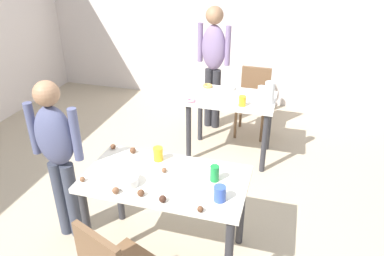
% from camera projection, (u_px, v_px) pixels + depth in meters
% --- Properties ---
extents(ground_plane, '(6.40, 6.40, 0.00)m').
position_uv_depth(ground_plane, '(179.00, 235.00, 3.25)').
color(ground_plane, tan).
extents(wall_back, '(6.40, 0.10, 2.60)m').
position_uv_depth(wall_back, '(244.00, 18.00, 5.39)').
color(wall_back, silver).
rests_on(wall_back, ground_plane).
extents(dining_table_near, '(1.22, 0.66, 0.75)m').
position_uv_depth(dining_table_near, '(166.00, 189.00, 2.79)').
color(dining_table_near, silver).
rests_on(dining_table_near, ground_plane).
extents(dining_table_far, '(0.98, 0.64, 0.75)m').
position_uv_depth(dining_table_far, '(231.00, 107.00, 4.19)').
color(dining_table_far, white).
rests_on(dining_table_far, ground_plane).
extents(chair_far_table, '(0.41, 0.41, 0.87)m').
position_uv_depth(chair_far_table, '(254.00, 97.00, 4.78)').
color(chair_far_table, brown).
rests_on(chair_far_table, ground_plane).
extents(person_girl_near, '(0.45, 0.20, 1.43)m').
position_uv_depth(person_girl_near, '(57.00, 150.00, 2.90)').
color(person_girl_near, '#383D4C').
rests_on(person_girl_near, ground_plane).
extents(person_adult_far, '(0.46, 0.26, 1.62)m').
position_uv_depth(person_adult_far, '(213.00, 57.00, 4.71)').
color(person_adult_far, '#28282D').
rests_on(person_adult_far, ground_plane).
extents(mixing_bowl, '(0.17, 0.17, 0.07)m').
position_uv_depth(mixing_bowl, '(127.00, 180.00, 2.64)').
color(mixing_bowl, white).
rests_on(mixing_bowl, dining_table_near).
extents(soda_can, '(0.07, 0.07, 0.12)m').
position_uv_depth(soda_can, '(215.00, 173.00, 2.67)').
color(soda_can, '#198438').
rests_on(soda_can, dining_table_near).
extents(fork_near, '(0.17, 0.02, 0.01)m').
position_uv_depth(fork_near, '(215.00, 167.00, 2.85)').
color(fork_near, silver).
rests_on(fork_near, dining_table_near).
extents(cup_near_0, '(0.08, 0.08, 0.11)m').
position_uv_depth(cup_near_0, '(158.00, 154.00, 2.93)').
color(cup_near_0, yellow).
rests_on(cup_near_0, dining_table_near).
extents(cup_near_1, '(0.08, 0.08, 0.11)m').
position_uv_depth(cup_near_1, '(220.00, 194.00, 2.47)').
color(cup_near_1, '#3351B2').
rests_on(cup_near_1, dining_table_near).
extents(cake_ball_0, '(0.04, 0.04, 0.04)m').
position_uv_depth(cake_ball_0, '(164.00, 170.00, 2.79)').
color(cake_ball_0, brown).
rests_on(cake_ball_0, dining_table_near).
extents(cake_ball_1, '(0.04, 0.04, 0.04)m').
position_uv_depth(cake_ball_1, '(82.00, 179.00, 2.68)').
color(cake_ball_1, brown).
rests_on(cake_ball_1, dining_table_near).
extents(cake_ball_2, '(0.05, 0.05, 0.05)m').
position_uv_depth(cake_ball_2, '(133.00, 150.00, 3.03)').
color(cake_ball_2, brown).
rests_on(cake_ball_2, dining_table_near).
extents(cake_ball_3, '(0.05, 0.05, 0.05)m').
position_uv_depth(cake_ball_3, '(163.00, 199.00, 2.47)').
color(cake_ball_3, '#3D2319').
rests_on(cake_ball_3, dining_table_near).
extents(cake_ball_4, '(0.04, 0.04, 0.04)m').
position_uv_depth(cake_ball_4, '(113.00, 147.00, 3.10)').
color(cake_ball_4, brown).
rests_on(cake_ball_4, dining_table_near).
extents(cake_ball_5, '(0.04, 0.04, 0.04)m').
position_uv_depth(cake_ball_5, '(200.00, 209.00, 2.38)').
color(cake_ball_5, brown).
rests_on(cake_ball_5, dining_table_near).
extents(cake_ball_6, '(0.05, 0.05, 0.05)m').
position_uv_depth(cake_ball_6, '(116.00, 190.00, 2.55)').
color(cake_ball_6, brown).
rests_on(cake_ball_6, dining_table_near).
extents(cake_ball_7, '(0.05, 0.05, 0.05)m').
position_uv_depth(cake_ball_7, '(141.00, 193.00, 2.53)').
color(cake_ball_7, brown).
rests_on(cake_ball_7, dining_table_near).
extents(pitcher_far, '(0.10, 0.10, 0.24)m').
position_uv_depth(pitcher_far, '(269.00, 93.00, 3.91)').
color(pitcher_far, white).
rests_on(pitcher_far, dining_table_far).
extents(cup_far_0, '(0.09, 0.09, 0.09)m').
position_uv_depth(cup_far_0, '(262.00, 90.00, 4.19)').
color(cup_far_0, white).
rests_on(cup_far_0, dining_table_far).
extents(cup_far_1, '(0.08, 0.08, 0.11)m').
position_uv_depth(cup_far_1, '(242.00, 101.00, 3.88)').
color(cup_far_1, yellow).
rests_on(cup_far_1, dining_table_far).
extents(donut_far_0, '(0.11, 0.11, 0.03)m').
position_uv_depth(donut_far_0, '(191.00, 100.00, 4.00)').
color(donut_far_0, pink).
rests_on(donut_far_0, dining_table_far).
extents(donut_far_1, '(0.12, 0.12, 0.04)m').
position_uv_depth(donut_far_1, '(208.00, 86.00, 4.39)').
color(donut_far_1, gold).
rests_on(donut_far_1, dining_table_far).
extents(donut_far_2, '(0.14, 0.14, 0.04)m').
position_uv_depth(donut_far_2, '(230.00, 88.00, 4.33)').
color(donut_far_2, white).
rests_on(donut_far_2, dining_table_far).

